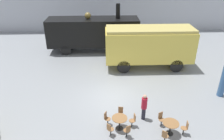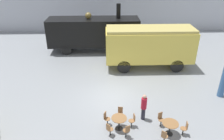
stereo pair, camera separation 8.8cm
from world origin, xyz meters
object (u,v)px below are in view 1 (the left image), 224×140
Objects in this scene: passenger_coach_vintage at (149,44)px; cafe_table_far at (120,120)px; cafe_table_mid at (171,125)px; steam_locomotive at (93,32)px; visitor_person at (144,106)px.

passenger_coach_vintage is 8.75m from cafe_table_far.
cafe_table_mid is at bearing -92.05° from passenger_coach_vintage.
steam_locomotive is 12.41m from cafe_table_far.
visitor_person is (-1.58, -7.23, -1.20)m from passenger_coach_vintage.
steam_locomotive is 11.94m from visitor_person.
cafe_table_mid is 1.02× the size of cafe_table_far.
cafe_table_mid is at bearing -69.65° from steam_locomotive.
cafe_table_far is (1.93, -12.18, -1.44)m from steam_locomotive.
cafe_table_mid is 0.51× the size of visitor_person.
visitor_person is at bearing -102.28° from passenger_coach_vintage.
visitor_person reaches higher than cafe_table_mid.
passenger_coach_vintage reaches higher than cafe_table_mid.
passenger_coach_vintage reaches higher than cafe_table_far.
steam_locomotive is at bearing 140.49° from passenger_coach_vintage.
cafe_table_far is 0.51× the size of visitor_person.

